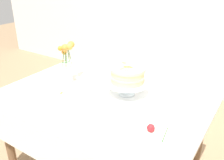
% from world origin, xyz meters
% --- Properties ---
extents(dining_table, '(1.40, 1.00, 0.74)m').
position_xyz_m(dining_table, '(0.00, -0.02, 0.65)').
color(dining_table, white).
rests_on(dining_table, ground).
extents(linen_napkin, '(0.35, 0.35, 0.00)m').
position_xyz_m(linen_napkin, '(0.13, 0.10, 0.74)').
color(linen_napkin, white).
rests_on(linen_napkin, dining_table).
extents(cake_stand, '(0.29, 0.29, 0.10)m').
position_xyz_m(cake_stand, '(0.13, 0.10, 0.82)').
color(cake_stand, silver).
rests_on(cake_stand, linen_napkin).
extents(layer_cake, '(0.24, 0.24, 0.11)m').
position_xyz_m(layer_cake, '(0.13, 0.10, 0.89)').
color(layer_cake, beige).
rests_on(layer_cake, cake_stand).
extents(flower_vase, '(0.12, 0.12, 0.31)m').
position_xyz_m(flower_vase, '(-0.36, 0.05, 0.89)').
color(flower_vase, silver).
rests_on(flower_vase, dining_table).
extents(teacup, '(0.13, 0.13, 0.06)m').
position_xyz_m(teacup, '(0.22, -0.16, 0.76)').
color(teacup, white).
rests_on(teacup, dining_table).
extents(fallen_rose, '(0.11, 0.14, 0.04)m').
position_xyz_m(fallen_rose, '(0.45, -0.19, 0.76)').
color(fallen_rose, '#2D6028').
rests_on(fallen_rose, dining_table).
extents(loose_petal_0, '(0.03, 0.04, 0.01)m').
position_xyz_m(loose_petal_0, '(-0.27, -0.13, 0.74)').
color(loose_petal_0, yellow).
rests_on(loose_petal_0, dining_table).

